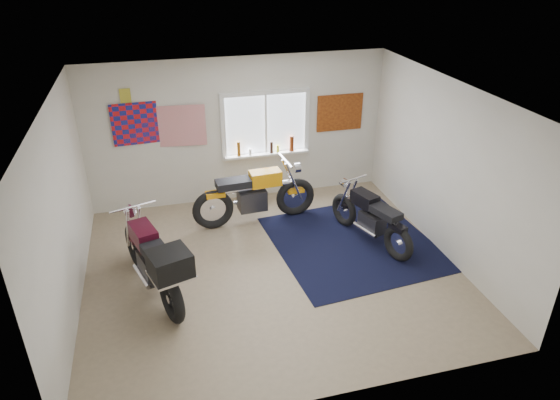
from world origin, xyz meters
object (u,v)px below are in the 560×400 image
object	(u,v)px
maroon_tourer	(154,262)
navy_rug	(353,243)
black_chrome_bike	(371,219)
yellow_triumph	(254,196)

from	to	relation	value
maroon_tourer	navy_rug	bearing A→B (deg)	-96.75
navy_rug	black_chrome_bike	xyz separation A→B (m)	(0.28, 0.00, 0.42)
navy_rug	yellow_triumph	distance (m)	1.88
navy_rug	maroon_tourer	xyz separation A→B (m)	(-3.17, -0.60, 0.57)
navy_rug	black_chrome_bike	world-z (taller)	black_chrome_bike
black_chrome_bike	navy_rug	bearing A→B (deg)	71.40
black_chrome_bike	maroon_tourer	world-z (taller)	maroon_tourer
black_chrome_bike	maroon_tourer	bearing A→B (deg)	80.99
yellow_triumph	black_chrome_bike	bearing A→B (deg)	-37.89
yellow_triumph	navy_rug	bearing A→B (deg)	-42.84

